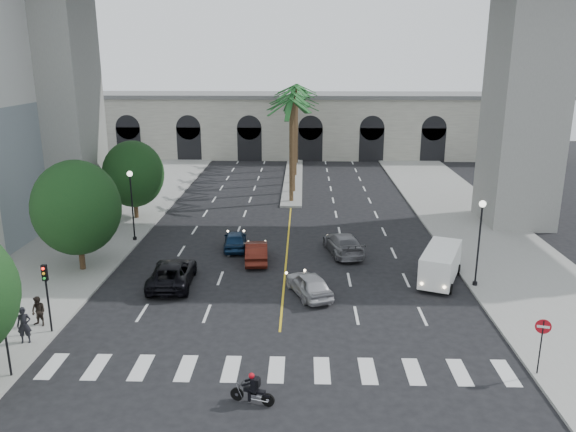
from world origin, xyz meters
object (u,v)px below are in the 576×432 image
Objects in this scene: lamp_post_left_far at (132,200)px; cargo_van at (440,264)px; traffic_signal_far at (46,287)px; traffic_signal_near at (4,325)px; lamp_post_right at (480,236)px; car_c at (172,273)px; pedestrian_a at (24,325)px; car_d at (343,244)px; car_e at (235,240)px; do_not_enter_sign at (542,335)px; motorcycle_rider at (254,390)px; car_b at (257,252)px; pedestrian_b at (39,311)px; car_a at (309,284)px.

cargo_van is (20.88, -7.16, -2.06)m from lamp_post_left_far.
traffic_signal_near is at bearing -90.00° from traffic_signal_far.
lamp_post_right is at bearing 24.82° from traffic_signal_near.
pedestrian_a reaches higher than car_c.
lamp_post_right reaches higher than car_d.
do_not_enter_sign is at bearing 127.01° from car_e.
motorcycle_rider is 16.13m from car_b.
do_not_enter_sign reaches higher than pedestrian_b.
lamp_post_left_far is 15.81m from pedestrian_a.
do_not_enter_sign reaches higher than motorcycle_rider.
car_d is at bearing 46.91° from traffic_signal_near.
traffic_signal_far is (0.00, 4.00, 0.00)m from traffic_signal_near.
lamp_post_right is 10.32m from car_a.
motorcycle_rider is 0.46× the size of car_e.
car_d is 7.69m from car_e.
lamp_post_left_far is at bearing -26.93° from car_b.
motorcycle_rider is (-12.18, -12.02, -2.62)m from lamp_post_right.
do_not_enter_sign reaches higher than car_b.
traffic_signal_far reaches higher than car_b.
car_e is at bearing 115.27° from motorcycle_rider.
traffic_signal_near is at bearing 36.03° from car_d.
lamp_post_left_far is at bearing 134.25° from motorcycle_rider.
car_d is at bearing 128.91° from do_not_enter_sign.
motorcycle_rider is at bearing 64.29° from car_d.
car_d is 7.45m from cargo_van.
traffic_signal_near is 0.69× the size of car_c.
pedestrian_b is (-8.43, -12.51, 0.26)m from car_e.
car_e is at bearing -10.40° from lamp_post_left_far.
pedestrian_b is (-23.55, -5.92, -2.29)m from lamp_post_right.
car_a is at bearing 167.86° from car_c.
lamp_post_right reaches higher than traffic_signal_far.
lamp_post_right reaches higher than pedestrian_a.
car_c reaches higher than motorcycle_rider.
pedestrian_b is at bearing -3.46° from car_a.
pedestrian_b is (-11.37, 6.10, 0.32)m from motorcycle_rider.
lamp_post_right is at bearing 60.91° from motorcycle_rider.
pedestrian_b is (-13.65, -4.46, 0.24)m from car_a.
car_a reaches higher than motorcycle_rider.
car_e is at bearing -59.72° from car_b.
car_e is at bearing -16.90° from car_d.
car_b is at bearing -141.40° from car_c.
lamp_post_left_far is 1.28× the size of car_b.
car_a is 0.78× the size of car_c.
do_not_enter_sign is at bearing 1.99° from traffic_signal_near.
car_a is 2.29× the size of pedestrian_a.
traffic_signal_far is at bearing -138.45° from cargo_van.
car_e is at bearing 66.08° from traffic_signal_near.
car_a reaches higher than car_e.
car_c is 12.17m from car_d.
lamp_post_right is 24.74m from pedestrian_a.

